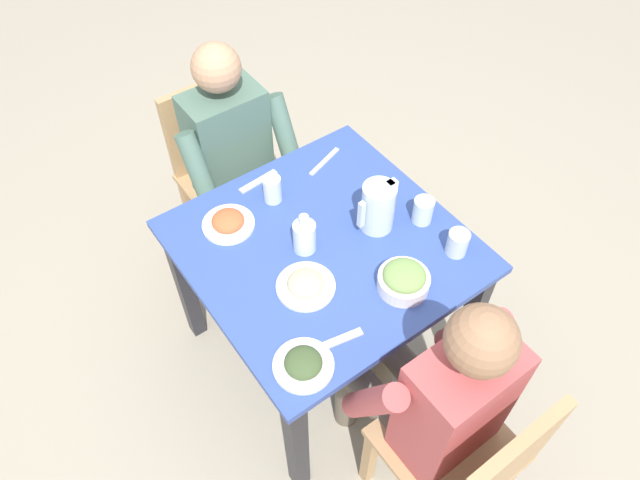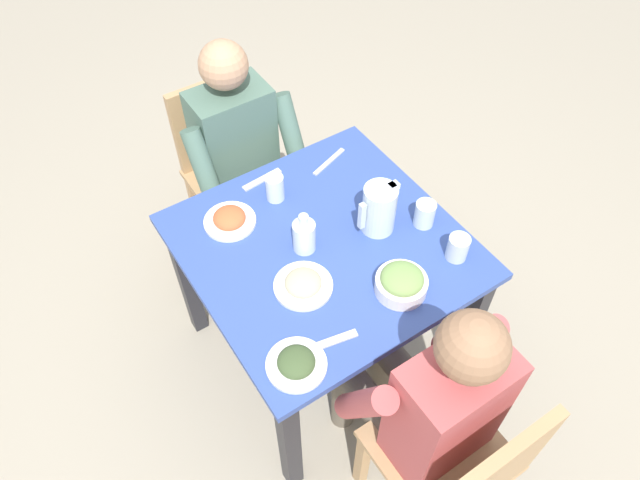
% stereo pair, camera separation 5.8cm
% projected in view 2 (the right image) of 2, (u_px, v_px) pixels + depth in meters
% --- Properties ---
extents(ground_plane, '(8.00, 8.00, 0.00)m').
position_uv_depth(ground_plane, '(323.00, 347.00, 2.64)').
color(ground_plane, '#9E937F').
extents(dining_table, '(0.93, 0.93, 0.74)m').
position_uv_depth(dining_table, '(324.00, 264.00, 2.16)').
color(dining_table, '#334C99').
rests_on(dining_table, ground_plane).
extents(chair_near, '(0.40, 0.40, 0.87)m').
position_uv_depth(chair_near, '(228.00, 162.00, 2.69)').
color(chair_near, tan).
rests_on(chair_near, ground_plane).
extents(chair_far, '(0.40, 0.40, 0.87)m').
position_uv_depth(chair_far, '(460.00, 466.00, 1.82)').
color(chair_far, tan).
rests_on(chair_far, ground_plane).
extents(diner_near, '(0.48, 0.53, 1.16)m').
position_uv_depth(diner_near, '(246.00, 164.00, 2.47)').
color(diner_near, '#4C6B5B').
rests_on(diner_near, ground_plane).
extents(diner_far, '(0.48, 0.53, 1.16)m').
position_uv_depth(diner_far, '(424.00, 394.00, 1.81)').
color(diner_far, '#B24C4C').
rests_on(diner_far, ground_plane).
extents(water_pitcher, '(0.16, 0.12, 0.19)m').
position_uv_depth(water_pitcher, '(379.00, 209.00, 2.04)').
color(water_pitcher, silver).
rests_on(water_pitcher, dining_table).
extents(salad_bowl, '(0.17, 0.17, 0.09)m').
position_uv_depth(salad_bowl, '(402.00, 282.00, 1.91)').
color(salad_bowl, white).
rests_on(salad_bowl, dining_table).
extents(plate_beans, '(0.20, 0.20, 0.05)m').
position_uv_depth(plate_beans, '(303.00, 284.00, 1.94)').
color(plate_beans, white).
rests_on(plate_beans, dining_table).
extents(plate_rice_curry, '(0.19, 0.19, 0.06)m').
position_uv_depth(plate_rice_curry, '(230.00, 219.00, 2.12)').
color(plate_rice_curry, white).
rests_on(plate_rice_curry, dining_table).
extents(plate_dolmas, '(0.19, 0.19, 0.05)m').
position_uv_depth(plate_dolmas, '(296.00, 363.00, 1.75)').
color(plate_dolmas, white).
rests_on(plate_dolmas, dining_table).
extents(water_glass_near_left, '(0.07, 0.07, 0.09)m').
position_uv_depth(water_glass_near_left, '(458.00, 248.00, 2.00)').
color(water_glass_near_left, silver).
rests_on(water_glass_near_left, dining_table).
extents(water_glass_near_right, '(0.07, 0.07, 0.11)m').
position_uv_depth(water_glass_near_right, '(275.00, 188.00, 2.17)').
color(water_glass_near_right, silver).
rests_on(water_glass_near_right, dining_table).
extents(water_glass_far_right, '(0.07, 0.07, 0.10)m').
position_uv_depth(water_glass_far_right, '(425.00, 214.00, 2.09)').
color(water_glass_far_right, silver).
rests_on(water_glass_far_right, dining_table).
extents(oil_carafe, '(0.08, 0.08, 0.16)m').
position_uv_depth(oil_carafe, '(304.00, 237.00, 2.01)').
color(oil_carafe, silver).
rests_on(oil_carafe, dining_table).
extents(fork_near, '(0.17, 0.06, 0.01)m').
position_uv_depth(fork_near, '(332.00, 341.00, 1.81)').
color(fork_near, silver).
rests_on(fork_near, dining_table).
extents(knife_near, '(0.18, 0.08, 0.01)m').
position_uv_depth(knife_near, '(329.00, 162.00, 2.33)').
color(knife_near, silver).
rests_on(knife_near, dining_table).
extents(fork_far, '(0.17, 0.04, 0.01)m').
position_uv_depth(fork_far, '(262.00, 180.00, 2.27)').
color(fork_far, silver).
rests_on(fork_far, dining_table).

